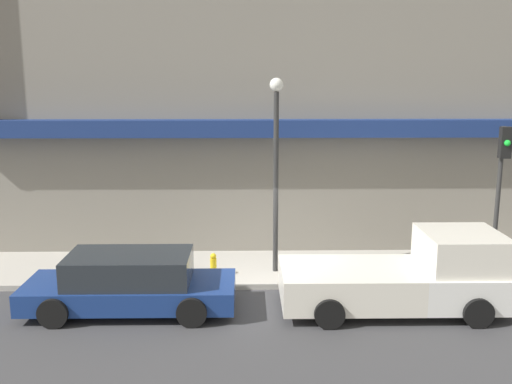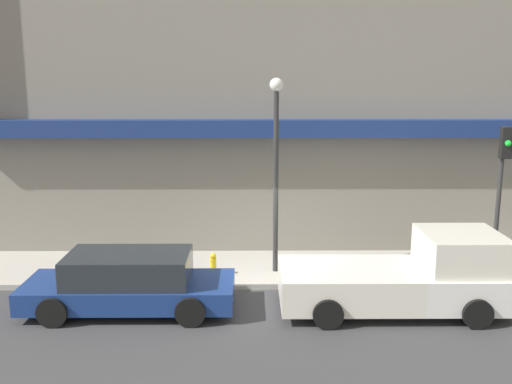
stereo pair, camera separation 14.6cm
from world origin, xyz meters
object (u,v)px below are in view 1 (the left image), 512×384
pickup_truck (409,276)px  street_lamp (276,152)px  fire_hydrant (213,264)px  traffic_light (501,176)px  parked_car (130,283)px

pickup_truck → street_lamp: bearing=144.5°
pickup_truck → fire_hydrant: 5.12m
pickup_truck → traffic_light: size_ratio=1.31×
pickup_truck → street_lamp: (-3.02, 2.34, 2.64)m
parked_car → traffic_light: (9.32, 1.75, 2.22)m
parked_car → street_lamp: (3.51, 2.34, 2.77)m
parked_car → traffic_light: bearing=11.1°
pickup_truck → parked_car: (-6.53, -0.00, -0.13)m
parked_car → fire_hydrant: 2.70m
fire_hydrant → street_lamp: size_ratio=0.12×
street_lamp → traffic_light: (5.80, -0.59, -0.55)m
fire_hydrant → traffic_light: traffic_light is taller
traffic_light → fire_hydrant: bearing=178.2°
parked_car → fire_hydrant: (1.83, 1.98, -0.22)m
fire_hydrant → traffic_light: size_ratio=0.16×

